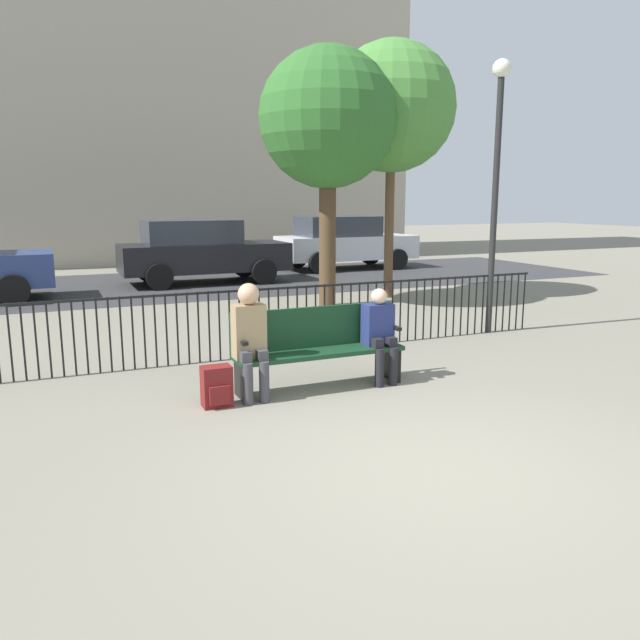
{
  "coord_description": "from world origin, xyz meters",
  "views": [
    {
      "loc": [
        -2.77,
        -3.93,
        2.14
      ],
      "look_at": [
        0.0,
        2.38,
        0.8
      ],
      "focal_mm": 35.0,
      "sensor_mm": 36.0,
      "label": 1
    }
  ],
  "objects": [
    {
      "name": "ground_plane",
      "position": [
        0.0,
        0.0,
        0.0
      ],
      "size": [
        80.0,
        80.0,
        0.0
      ],
      "primitive_type": "plane",
      "color": "gray"
    },
    {
      "name": "park_bench",
      "position": [
        0.0,
        2.46,
        0.5
      ],
      "size": [
        1.98,
        0.45,
        0.92
      ],
      "color": "#14381E",
      "rests_on": "ground"
    },
    {
      "name": "seated_person_0",
      "position": [
        -0.84,
        2.33,
        0.72
      ],
      "size": [
        0.34,
        0.39,
        1.27
      ],
      "color": "#3D3D42",
      "rests_on": "ground"
    },
    {
      "name": "seated_person_1",
      "position": [
        0.74,
        2.33,
        0.62
      ],
      "size": [
        0.34,
        0.39,
        1.12
      ],
      "color": "black",
      "rests_on": "ground"
    },
    {
      "name": "backpack",
      "position": [
        -1.24,
        2.23,
        0.21
      ],
      "size": [
        0.31,
        0.25,
        0.43
      ],
      "color": "maroon",
      "rests_on": "ground"
    },
    {
      "name": "fence_railing",
      "position": [
        -0.02,
        4.08,
        0.56
      ],
      "size": [
        9.01,
        0.03,
        0.95
      ],
      "color": "black",
      "rests_on": "ground"
    },
    {
      "name": "tree_0",
      "position": [
        2.4,
        7.47,
        3.63
      ],
      "size": [
        2.67,
        2.67,
        5.0
      ],
      "color": "#4C3823",
      "rests_on": "ground"
    },
    {
      "name": "tree_1",
      "position": [
        4.09,
        7.96,
        4.01
      ],
      "size": [
        2.69,
        2.69,
        5.37
      ],
      "color": "brown",
      "rests_on": "ground"
    },
    {
      "name": "lamp_post",
      "position": [
        3.74,
        4.07,
        2.73
      ],
      "size": [
        0.28,
        0.28,
        4.22
      ],
      "color": "black",
      "rests_on": "ground"
    },
    {
      "name": "street_surface",
      "position": [
        0.0,
        12.0,
        0.0
      ],
      "size": [
        24.0,
        6.0,
        0.01
      ],
      "color": "#333335",
      "rests_on": "ground"
    },
    {
      "name": "parked_car_0",
      "position": [
        0.86,
        11.92,
        0.84
      ],
      "size": [
        4.2,
        1.94,
        1.62
      ],
      "color": "black",
      "rests_on": "ground"
    },
    {
      "name": "parked_car_1",
      "position": [
        5.67,
        13.44,
        0.84
      ],
      "size": [
        4.2,
        1.94,
        1.62
      ],
      "color": "silver",
      "rests_on": "ground"
    }
  ]
}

